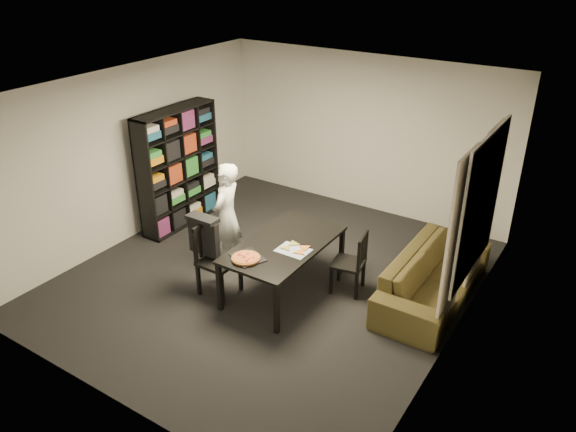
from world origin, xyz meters
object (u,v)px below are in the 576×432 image
Objects in this scene: chair_left at (213,254)px; chair_right at (355,259)px; baking_tray at (248,257)px; sofa at (434,277)px; bookshelf at (179,168)px; person at (227,216)px; dining_table at (284,247)px; pepperoni_pizza at (246,258)px.

chair_left is 1.83m from chair_right.
sofa is (1.88, 1.44, -0.40)m from baking_tray.
bookshelf is 1.25× the size of person.
dining_table is at bearing -69.38° from chair_right.
baking_tray is at bearing -93.79° from chair_left.
sofa is at bearing 27.56° from dining_table.
bookshelf is 0.87× the size of sofa.
bookshelf is 1.59m from person.
bookshelf is 1.95× the size of chair_left.
dining_table is 1.04m from person.
baking_tray is 0.18× the size of sofa.
person reaches higher than sofa.
chair_right is 1.03m from sofa.
sofa is (2.74, 0.76, -0.45)m from person.
chair_right is at bearing 89.47° from person.
dining_table is 2.00× the size of chair_right.
chair_left is 0.45× the size of sofa.
bookshelf is 3.30m from chair_right.
baking_tray is at bearing 40.69° from person.
person reaches higher than dining_table.
bookshelf is 2.61m from dining_table.
person reaches higher than chair_left.
bookshelf reaches higher than dining_table.
chair_right is (3.26, -0.29, -0.47)m from bookshelf.
bookshelf reaches higher than sofa.
dining_table reaches higher than sofa.
chair_right is 2.43× the size of pepperoni_pizza.
bookshelf is at bearing 162.88° from dining_table.
chair_left reaches higher than baking_tray.
bookshelf is 2.24× the size of chair_right.
person reaches higher than baking_tray.
baking_tray is (0.60, -0.04, 0.16)m from chair_left.
person is (1.45, -0.63, -0.19)m from bookshelf.
dining_table is at bearing 117.56° from sofa.
pepperoni_pizza is (-0.16, -0.59, 0.09)m from dining_table.
person is 1.14m from pepperoni_pizza.
bookshelf is at bearing -124.44° from person.
person is 1.10m from baking_tray.
bookshelf is at bearing 54.01° from chair_left.
baking_tray is at bearing -107.24° from dining_table.
pepperoni_pizza is 0.16× the size of sofa.
chair_left reaches higher than sofa.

